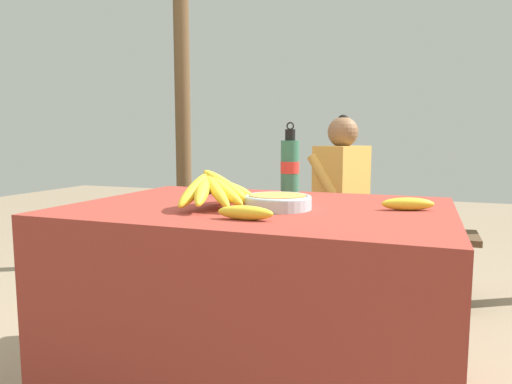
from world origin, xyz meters
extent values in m
cube|color=maroon|center=(0.00, 0.00, 0.36)|extent=(1.30, 0.92, 0.72)
sphere|color=#4C381E|center=(-0.15, -0.11, 0.79)|extent=(0.05, 0.05, 0.05)
ellipsoid|color=yellow|center=(-0.16, -0.19, 0.79)|extent=(0.06, 0.20, 0.13)
ellipsoid|color=yellow|center=(-0.13, -0.19, 0.79)|extent=(0.10, 0.21, 0.11)
ellipsoid|color=yellow|center=(-0.09, -0.16, 0.79)|extent=(0.18, 0.16, 0.13)
ellipsoid|color=yellow|center=(-0.08, -0.14, 0.79)|extent=(0.20, 0.11, 0.13)
ellipsoid|color=yellow|center=(-0.07, -0.11, 0.79)|extent=(0.19, 0.04, 0.14)
ellipsoid|color=yellow|center=(-0.09, -0.09, 0.79)|extent=(0.19, 0.11, 0.10)
ellipsoid|color=yellow|center=(-0.11, -0.07, 0.79)|extent=(0.14, 0.15, 0.10)
ellipsoid|color=yellow|center=(-0.12, -0.04, 0.79)|extent=(0.12, 0.20, 0.12)
ellipsoid|color=yellow|center=(-0.15, -0.04, 0.79)|extent=(0.05, 0.19, 0.14)
cylinder|color=silver|center=(0.09, -0.06, 0.74)|extent=(0.23, 0.23, 0.04)
torus|color=silver|center=(0.09, -0.06, 0.76)|extent=(0.23, 0.23, 0.02)
cylinder|color=#BC8942|center=(0.09, -0.06, 0.76)|extent=(0.19, 0.19, 0.01)
cylinder|color=#337556|center=(0.01, 0.35, 0.83)|extent=(0.08, 0.08, 0.23)
cylinder|color=red|center=(0.01, 0.35, 0.83)|extent=(0.08, 0.08, 0.05)
cylinder|color=black|center=(0.01, 0.35, 0.97)|extent=(0.04, 0.04, 0.05)
torus|color=black|center=(0.01, 0.35, 1.01)|extent=(0.03, 0.01, 0.03)
ellipsoid|color=yellow|center=(0.06, -0.29, 0.74)|extent=(0.17, 0.05, 0.04)
ellipsoid|color=yellow|center=(0.50, 0.06, 0.74)|extent=(0.18, 0.09, 0.04)
cube|color=#4C3823|center=(0.04, 1.21, 0.41)|extent=(1.61, 0.32, 0.04)
cube|color=#4C3823|center=(-0.67, 1.09, 0.20)|extent=(0.06, 0.06, 0.39)
cube|color=#4C3823|center=(0.74, 1.09, 0.20)|extent=(0.06, 0.06, 0.39)
cube|color=#4C3823|center=(-0.67, 1.33, 0.20)|extent=(0.06, 0.06, 0.39)
cube|color=#4C3823|center=(0.74, 1.33, 0.20)|extent=(0.06, 0.06, 0.39)
cylinder|color=#473828|center=(-0.18, 1.18, 0.21)|extent=(0.09, 0.09, 0.43)
cylinder|color=#473828|center=(-0.07, 1.14, 0.44)|extent=(0.31, 0.19, 0.09)
cylinder|color=#473828|center=(-0.12, 1.36, 0.21)|extent=(0.09, 0.09, 0.43)
cylinder|color=#473828|center=(-0.01, 1.32, 0.44)|extent=(0.31, 0.19, 0.09)
cube|color=gold|center=(0.09, 1.18, 0.67)|extent=(0.30, 0.39, 0.48)
cylinder|color=gold|center=(0.01, 1.04, 0.75)|extent=(0.21, 0.13, 0.25)
cylinder|color=gold|center=(0.12, 1.34, 0.75)|extent=(0.21, 0.13, 0.25)
sphere|color=brown|center=(0.09, 1.18, 0.99)|extent=(0.18, 0.18, 0.18)
sphere|color=black|center=(0.09, 1.18, 1.06)|extent=(0.07, 0.07, 0.07)
sphere|color=#4C381E|center=(-0.40, 1.21, 0.49)|extent=(0.05, 0.05, 0.05)
ellipsoid|color=#9EB24C|center=(-0.40, 1.16, 0.49)|extent=(0.06, 0.15, 0.13)
ellipsoid|color=#9EB24C|center=(-0.36, 1.17, 0.49)|extent=(0.16, 0.14, 0.12)
ellipsoid|color=#9EB24C|center=(-0.35, 1.21, 0.49)|extent=(0.15, 0.04, 0.09)
ellipsoid|color=#9EB24C|center=(-0.35, 1.25, 0.49)|extent=(0.16, 0.13, 0.13)
ellipsoid|color=#9EB24C|center=(-0.40, 1.27, 0.49)|extent=(0.05, 0.16, 0.11)
cylinder|color=brown|center=(-1.19, 1.58, 1.29)|extent=(0.12, 0.12, 2.58)
camera|label=1|loc=(0.54, -1.50, 0.95)|focal=32.00mm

